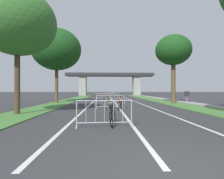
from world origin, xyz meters
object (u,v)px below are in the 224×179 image
object	(u,v)px
tree_left_pine_near	(57,50)
pedestrian_waiting	(187,94)
crowd_barrier_nearest	(104,114)
bicycle_black_2	(113,116)
bicycle_purple_5	(121,104)
bicycle_teal_0	(113,97)
bicycle_red_1	(108,97)
crowd_barrier_third	(106,98)
bicycle_orange_7	(120,104)
bicycle_green_8	(110,97)
bicycle_yellow_4	(110,100)
bicycle_white_6	(110,103)
crowd_barrier_fourth	(112,96)
bicycle_silver_3	(115,97)
tree_left_oak_near	(17,23)
tree_right_pine_far	(173,51)
crowd_barrier_second	(110,102)

from	to	relation	value
tree_left_pine_near	pedestrian_waiting	distance (m)	16.05
crowd_barrier_nearest	bicycle_black_2	bearing A→B (deg)	49.12
bicycle_black_2	bicycle_purple_5	bearing A→B (deg)	91.48
bicycle_teal_0	bicycle_red_1	distance (m)	0.78
crowd_barrier_third	pedestrian_waiting	bearing A→B (deg)	3.52
bicycle_orange_7	bicycle_green_8	world-z (taller)	bicycle_orange_7
bicycle_purple_5	bicycle_green_8	world-z (taller)	bicycle_purple_5
bicycle_yellow_4	bicycle_white_6	size ratio (longest dim) A/B	0.97
crowd_barrier_nearest	bicycle_green_8	world-z (taller)	crowd_barrier_nearest
bicycle_purple_5	bicycle_green_8	bearing A→B (deg)	90.34
bicycle_purple_5	crowd_barrier_fourth	bearing A→B (deg)	88.81
bicycle_silver_3	bicycle_purple_5	distance (m)	12.50
bicycle_red_1	bicycle_yellow_4	distance (m)	7.79
bicycle_purple_5	bicycle_green_8	size ratio (longest dim) A/B	1.09
tree_left_oak_near	tree_right_pine_far	size ratio (longest dim) A/B	0.99
pedestrian_waiting	bicycle_black_2	bearing A→B (deg)	-114.10
bicycle_orange_7	pedestrian_waiting	xyz separation A→B (m)	(8.60, 7.85, 0.54)
crowd_barrier_fourth	bicycle_orange_7	size ratio (longest dim) A/B	1.29
crowd_barrier_fourth	pedestrian_waiting	xyz separation A→B (m)	(8.65, -6.13, 0.41)
crowd_barrier_third	bicycle_red_1	bearing A→B (deg)	86.57
bicycle_white_6	bicycle_orange_7	size ratio (longest dim) A/B	0.99
bicycle_teal_0	crowd_barrier_nearest	bearing A→B (deg)	-102.62
crowd_barrier_third	bicycle_green_8	xyz separation A→B (m)	(0.69, 6.23, -0.17)
bicycle_teal_0	bicycle_silver_3	size ratio (longest dim) A/B	0.94
crowd_barrier_nearest	pedestrian_waiting	world-z (taller)	pedestrian_waiting
crowd_barrier_third	bicycle_yellow_4	xyz separation A→B (m)	(0.44, -0.59, -0.16)
crowd_barrier_second	bicycle_yellow_4	bearing A→B (deg)	89.25
bicycle_red_1	bicycle_white_6	size ratio (longest dim) A/B	0.95
tree_left_pine_near	crowd_barrier_fourth	bearing A→B (deg)	45.33
bicycle_white_6	tree_left_oak_near	bearing A→B (deg)	27.61
crowd_barrier_second	pedestrian_waiting	bearing A→B (deg)	38.19
bicycle_purple_5	pedestrian_waiting	bearing A→B (deg)	36.73
bicycle_black_2	bicycle_red_1	bearing A→B (deg)	98.55
tree_left_oak_near	pedestrian_waiting	xyz separation A→B (m)	(14.83, 10.32, -4.45)
pedestrian_waiting	bicycle_purple_5	bearing A→B (deg)	-130.94
bicycle_silver_3	bicycle_yellow_4	distance (m)	6.96
bicycle_teal_0	bicycle_orange_7	distance (m)	14.31
tree_right_pine_far	crowd_barrier_nearest	distance (m)	15.07
bicycle_orange_7	pedestrian_waiting	distance (m)	11.65
bicycle_black_2	bicycle_white_6	distance (m)	6.88
crowd_barrier_third	crowd_barrier_fourth	size ratio (longest dim) A/B	1.01
bicycle_teal_0	bicycle_yellow_4	distance (m)	7.69
crowd_barrier_second	crowd_barrier_nearest	bearing A→B (deg)	-93.44
tree_left_oak_near	bicycle_white_6	distance (m)	8.25
tree_right_pine_far	crowd_barrier_nearest	size ratio (longest dim) A/B	3.34
crowd_barrier_third	bicycle_yellow_4	distance (m)	0.75
tree_left_pine_near	crowd_barrier_third	distance (m)	7.82
tree_left_pine_near	bicycle_green_8	distance (m)	10.43
crowd_barrier_nearest	crowd_barrier_fourth	size ratio (longest dim) A/B	1.01
bicycle_teal_0	bicycle_white_6	bearing A→B (deg)	-102.69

